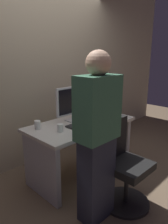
{
  "coord_description": "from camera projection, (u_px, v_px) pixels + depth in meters",
  "views": [
    {
      "loc": [
        -1.83,
        -1.86,
        1.6
      ],
      "look_at": [
        0.0,
        -0.05,
        0.89
      ],
      "focal_mm": 34.03,
      "sensor_mm": 36.0,
      "label": 1
    }
  ],
  "objects": [
    {
      "name": "book_stack",
      "position": [
        93.0,
        110.0,
        3.1
      ],
      "size": [
        0.21,
        0.21,
        0.15
      ],
      "color": "#3359A5",
      "rests_on": "desk"
    },
    {
      "name": "person_at_desk",
      "position": [
        97.0,
        140.0,
        1.95
      ],
      "size": [
        0.4,
        0.24,
        1.64
      ],
      "color": "#262838",
      "rests_on": "ground"
    },
    {
      "name": "wall_back",
      "position": [
        41.0,
        61.0,
        3.12
      ],
      "size": [
        6.4,
        0.1,
        3.0
      ],
      "primitive_type": "cube",
      "color": "tan",
      "rests_on": "ground"
    },
    {
      "name": "cup_near_keyboard",
      "position": [
        60.0,
        128.0,
        2.41
      ],
      "size": [
        0.07,
        0.07,
        0.09
      ],
      "primitive_type": "cylinder",
      "color": "white",
      "rests_on": "desk"
    },
    {
      "name": "keyboard",
      "position": [
        81.0,
        124.0,
        2.67
      ],
      "size": [
        0.43,
        0.13,
        0.02
      ],
      "primitive_type": "cube",
      "rotation": [
        0.0,
        0.0,
        0.01
      ],
      "color": "#262626",
      "rests_on": "desk"
    },
    {
      "name": "mouse",
      "position": [
        96.0,
        118.0,
        2.86
      ],
      "size": [
        0.06,
        0.1,
        0.03
      ],
      "primitive_type": "ellipsoid",
      "color": "white",
      "rests_on": "desk"
    },
    {
      "name": "monitor",
      "position": [
        73.0,
        102.0,
        2.76
      ],
      "size": [
        0.54,
        0.14,
        0.46
      ],
      "color": "silver",
      "rests_on": "desk"
    },
    {
      "name": "cup_by_monitor",
      "position": [
        37.0,
        125.0,
        2.5
      ],
      "size": [
        0.07,
        0.07,
        0.1
      ],
      "primitive_type": "cylinder",
      "color": "white",
      "rests_on": "desk"
    },
    {
      "name": "office_chair",
      "position": [
        123.0,
        167.0,
        2.29
      ],
      "size": [
        0.52,
        0.52,
        0.94
      ],
      "color": "black",
      "rests_on": "ground"
    },
    {
      "name": "ground_plane",
      "position": [
        81.0,
        173.0,
        2.94
      ],
      "size": [
        9.0,
        9.0,
        0.0
      ],
      "primitive_type": "plane",
      "color": "brown"
    },
    {
      "name": "desk",
      "position": [
        81.0,
        139.0,
        2.81
      ],
      "size": [
        1.41,
        0.72,
        0.74
      ],
      "color": "beige",
      "rests_on": "ground"
    },
    {
      "name": "cell_phone",
      "position": [
        119.0,
        117.0,
        2.97
      ],
      "size": [
        0.12,
        0.16,
        0.01
      ],
      "primitive_type": "cube",
      "rotation": [
        0.0,
        0.0,
        0.39
      ],
      "color": "black",
      "rests_on": "desk"
    }
  ]
}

